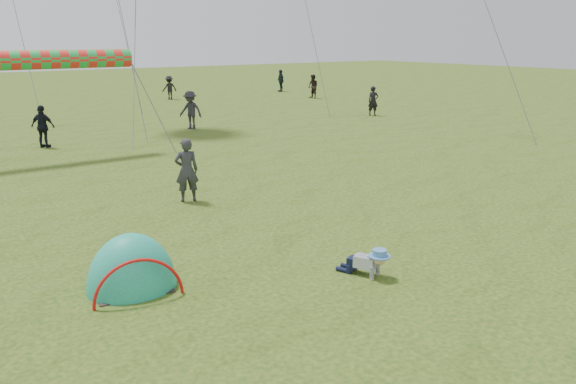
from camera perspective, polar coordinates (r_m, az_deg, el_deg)
ground at (r=10.21m, az=2.73°, el=-8.55°), size 140.00×140.00×0.00m
crawling_toddler at (r=10.23m, az=8.18°, el=-6.98°), size 0.74×0.86×0.55m
popup_tent at (r=10.11m, az=-15.50°, el=-9.39°), size 1.69×1.46×1.96m
standing_adult at (r=14.73m, az=-10.26°, el=2.19°), size 0.70×0.55×1.67m
crowd_person_2 at (r=44.97m, az=-0.75°, el=11.25°), size 0.59×1.06×1.70m
crowd_person_3 at (r=40.09m, az=-11.96°, el=10.33°), size 1.04×0.60×1.60m
crowd_person_6 at (r=31.29m, az=8.65°, el=9.12°), size 0.68×0.58×1.59m
crowd_person_7 at (r=39.96m, az=2.56°, el=10.66°), size 0.67×0.84×1.65m
crowd_person_9 at (r=26.69m, az=-9.86°, el=8.19°), size 1.18×1.31×1.76m
crowd_person_14 at (r=23.77m, az=-23.63°, el=6.11°), size 0.96×0.97×1.64m
rainbow_tube_kite at (r=21.01m, az=-23.96°, el=12.18°), size 6.18×0.64×0.64m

